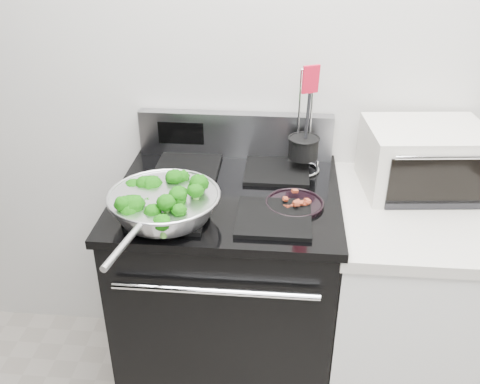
# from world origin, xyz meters

# --- Properties ---
(back_wall) EXTENTS (4.00, 0.02, 2.70)m
(back_wall) POSITION_xyz_m (0.00, 1.75, 1.35)
(back_wall) COLOR silver
(back_wall) RESTS_ON ground
(gas_range) EXTENTS (0.79, 0.69, 1.13)m
(gas_range) POSITION_xyz_m (-0.30, 1.41, 0.49)
(gas_range) COLOR black
(gas_range) RESTS_ON floor
(counter) EXTENTS (0.62, 0.68, 0.92)m
(counter) POSITION_xyz_m (0.39, 1.41, 0.46)
(counter) COLOR white
(counter) RESTS_ON floor
(skillet) EXTENTS (0.36, 0.57, 0.08)m
(skillet) POSITION_xyz_m (-0.48, 1.22, 1.01)
(skillet) COLOR silver
(skillet) RESTS_ON gas_range
(broccoli_pile) EXTENTS (0.29, 0.29, 0.10)m
(broccoli_pile) POSITION_xyz_m (-0.48, 1.22, 1.03)
(broccoli_pile) COLOR #063404
(broccoli_pile) RESTS_ON skillet
(bacon_plate) EXTENTS (0.20, 0.20, 0.04)m
(bacon_plate) POSITION_xyz_m (-0.06, 1.34, 0.97)
(bacon_plate) COLOR black
(bacon_plate) RESTS_ON gas_range
(utensil_holder) EXTENTS (0.13, 0.13, 0.41)m
(utensil_holder) POSITION_xyz_m (-0.03, 1.60, 1.02)
(utensil_holder) COLOR silver
(utensil_holder) RESTS_ON gas_range
(toaster_oven) EXTENTS (0.44, 0.35, 0.24)m
(toaster_oven) POSITION_xyz_m (0.39, 1.56, 1.04)
(toaster_oven) COLOR silver
(toaster_oven) RESTS_ON counter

